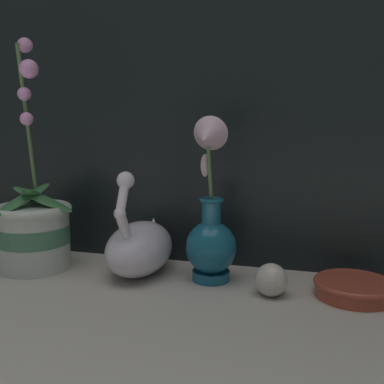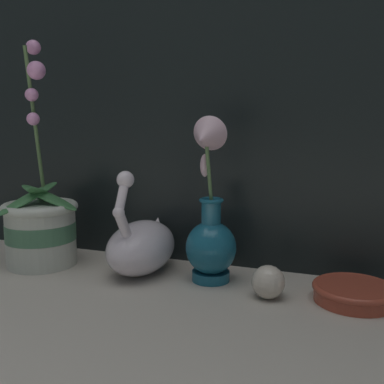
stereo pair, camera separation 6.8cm
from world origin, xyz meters
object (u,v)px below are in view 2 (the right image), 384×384
object	(u,v)px
glass_sphere	(268,282)
amber_dish	(354,292)
orchid_potted_plant	(41,225)
swan_figurine	(142,245)
blue_vase	(210,229)

from	to	relation	value
glass_sphere	amber_dish	bearing A→B (deg)	13.83
orchid_potted_plant	swan_figurine	distance (m)	0.24
swan_figurine	blue_vase	xyz separation A→B (m)	(0.15, -0.01, 0.05)
amber_dish	blue_vase	bearing A→B (deg)	178.01
swan_figurine	amber_dish	size ratio (longest dim) A/B	1.53
blue_vase	glass_sphere	size ratio (longest dim) A/B	5.38
swan_figurine	blue_vase	distance (m)	0.16
swan_figurine	blue_vase	world-z (taller)	blue_vase
orchid_potted_plant	glass_sphere	xyz separation A→B (m)	(0.51, -0.02, -0.06)
glass_sphere	amber_dish	world-z (taller)	glass_sphere
blue_vase	glass_sphere	distance (m)	0.15
glass_sphere	amber_dish	size ratio (longest dim) A/B	0.42
orchid_potted_plant	blue_vase	xyz separation A→B (m)	(0.38, 0.02, 0.02)
orchid_potted_plant	amber_dish	size ratio (longest dim) A/B	3.34
orchid_potted_plant	swan_figurine	bearing A→B (deg)	7.04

